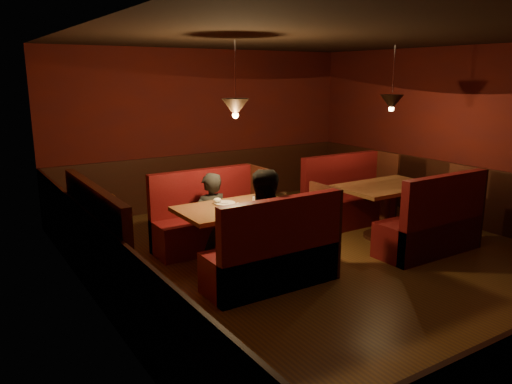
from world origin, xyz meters
TOP-DOWN VIEW (x-y plane):
  - room at (-0.28, 0.04)m, footprint 6.02×7.02m
  - main_table at (-1.12, 0.45)m, footprint 1.49×0.91m
  - main_bench_far at (-1.10, 1.30)m, footprint 1.64×0.59m
  - main_bench_near at (-1.10, -0.40)m, footprint 1.64×0.59m
  - second_table at (1.36, 0.23)m, footprint 1.46×0.93m
  - second_bench_far at (1.40, 1.10)m, footprint 1.61×0.60m
  - second_bench_near at (1.40, -0.64)m, footprint 1.61×0.60m
  - diner_a at (-1.20, 1.04)m, footprint 0.57×0.40m
  - diner_b at (-1.05, -0.18)m, footprint 0.94×0.80m

SIDE VIEW (x-z plane):
  - main_bench_far at x=-1.10m, z-range -0.20..0.92m
  - main_bench_near at x=-1.10m, z-range -0.20..0.92m
  - second_bench_far at x=1.40m, z-range -0.21..0.94m
  - second_bench_near at x=1.40m, z-range -0.21..0.94m
  - second_table at x=1.36m, z-range 0.20..1.02m
  - main_table at x=-1.12m, z-range 0.09..1.14m
  - diner_a at x=-1.20m, z-range 0.00..1.50m
  - diner_b at x=-1.05m, z-range 0.00..1.72m
  - room at x=-0.28m, z-range -0.41..2.51m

